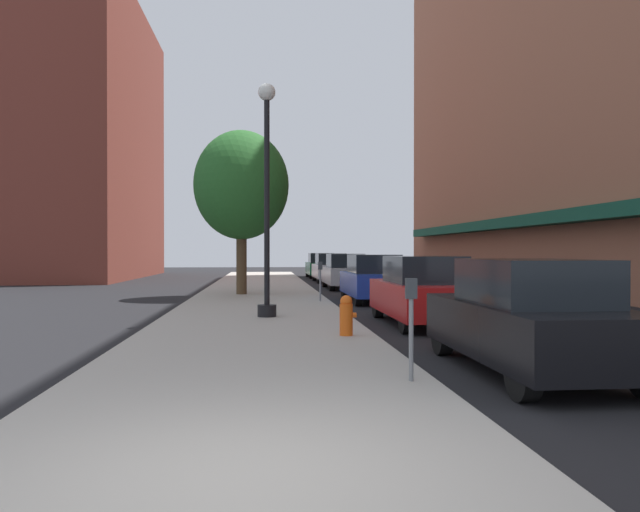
{
  "coord_description": "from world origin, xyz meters",
  "views": [
    {
      "loc": [
        0.18,
        -4.38,
        1.77
      ],
      "look_at": [
        1.99,
        14.86,
        1.62
      ],
      "focal_mm": 33.64,
      "sensor_mm": 36.0,
      "label": 1
    }
  ],
  "objects_px": {
    "car_blue": "(373,279)",
    "car_silver": "(345,272)",
    "lamppost": "(267,195)",
    "fire_hydrant": "(346,315)",
    "parking_meter_far": "(320,276)",
    "car_black": "(528,318)",
    "parking_meter_near": "(411,316)",
    "car_green": "(321,266)",
    "car_red": "(423,291)",
    "car_white": "(330,268)",
    "tree_near": "(241,186)"
  },
  "relations": [
    {
      "from": "parking_meter_near",
      "to": "car_blue",
      "type": "xyz_separation_m",
      "value": [
        1.95,
        13.24,
        -0.14
      ]
    },
    {
      "from": "parking_meter_far",
      "to": "car_blue",
      "type": "xyz_separation_m",
      "value": [
        1.95,
        0.94,
        -0.14
      ]
    },
    {
      "from": "lamppost",
      "to": "parking_meter_far",
      "type": "xyz_separation_m",
      "value": [
        1.79,
        4.56,
        -2.25
      ]
    },
    {
      "from": "car_red",
      "to": "car_white",
      "type": "bearing_deg",
      "value": 91.91
    },
    {
      "from": "car_white",
      "to": "car_green",
      "type": "distance_m",
      "value": 5.62
    },
    {
      "from": "lamppost",
      "to": "tree_near",
      "type": "relative_size",
      "value": 0.93
    },
    {
      "from": "car_white",
      "to": "parking_meter_near",
      "type": "bearing_deg",
      "value": -96.25
    },
    {
      "from": "fire_hydrant",
      "to": "tree_near",
      "type": "height_order",
      "value": "tree_near"
    },
    {
      "from": "car_blue",
      "to": "car_silver",
      "type": "distance_m",
      "value": 7.34
    },
    {
      "from": "car_white",
      "to": "car_green",
      "type": "height_order",
      "value": "same"
    },
    {
      "from": "fire_hydrant",
      "to": "car_green",
      "type": "relative_size",
      "value": 0.18
    },
    {
      "from": "car_silver",
      "to": "lamppost",
      "type": "bearing_deg",
      "value": -104.99
    },
    {
      "from": "car_black",
      "to": "car_white",
      "type": "xyz_separation_m",
      "value": [
        0.0,
        25.91,
        0.0
      ]
    },
    {
      "from": "parking_meter_near",
      "to": "tree_near",
      "type": "distance_m",
      "value": 16.42
    },
    {
      "from": "fire_hydrant",
      "to": "tree_near",
      "type": "distance_m",
      "value": 12.5
    },
    {
      "from": "car_red",
      "to": "car_green",
      "type": "relative_size",
      "value": 1.0
    },
    {
      "from": "fire_hydrant",
      "to": "parking_meter_far",
      "type": "distance_m",
      "value": 8.13
    },
    {
      "from": "car_blue",
      "to": "car_silver",
      "type": "bearing_deg",
      "value": 88.18
    },
    {
      "from": "lamppost",
      "to": "car_green",
      "type": "xyz_separation_m",
      "value": [
        3.74,
        24.66,
        -2.39
      ]
    },
    {
      "from": "parking_meter_far",
      "to": "car_white",
      "type": "bearing_deg",
      "value": 82.33
    },
    {
      "from": "car_silver",
      "to": "car_black",
      "type": "bearing_deg",
      "value": -88.75
    },
    {
      "from": "lamppost",
      "to": "parking_meter_near",
      "type": "height_order",
      "value": "lamppost"
    },
    {
      "from": "lamppost",
      "to": "fire_hydrant",
      "type": "relative_size",
      "value": 7.47
    },
    {
      "from": "car_black",
      "to": "car_silver",
      "type": "relative_size",
      "value": 1.0
    },
    {
      "from": "parking_meter_far",
      "to": "car_blue",
      "type": "bearing_deg",
      "value": 25.84
    },
    {
      "from": "fire_hydrant",
      "to": "car_blue",
      "type": "relative_size",
      "value": 0.18
    },
    {
      "from": "parking_meter_far",
      "to": "lamppost",
      "type": "bearing_deg",
      "value": -111.43
    },
    {
      "from": "lamppost",
      "to": "car_white",
      "type": "bearing_deg",
      "value": 78.89
    },
    {
      "from": "car_black",
      "to": "car_silver",
      "type": "bearing_deg",
      "value": 88.39
    },
    {
      "from": "car_blue",
      "to": "car_silver",
      "type": "height_order",
      "value": "same"
    },
    {
      "from": "parking_meter_far",
      "to": "car_green",
      "type": "xyz_separation_m",
      "value": [
        1.95,
        20.1,
        -0.14
      ]
    },
    {
      "from": "parking_meter_far",
      "to": "car_red",
      "type": "distance_m",
      "value": 5.96
    },
    {
      "from": "car_black",
      "to": "car_blue",
      "type": "bearing_deg",
      "value": 88.39
    },
    {
      "from": "parking_meter_near",
      "to": "car_green",
      "type": "relative_size",
      "value": 0.3
    },
    {
      "from": "parking_meter_far",
      "to": "tree_near",
      "type": "bearing_deg",
      "value": 127.55
    },
    {
      "from": "tree_near",
      "to": "car_red",
      "type": "distance_m",
      "value": 10.87
    },
    {
      "from": "fire_hydrant",
      "to": "parking_meter_far",
      "type": "bearing_deg",
      "value": 88.21
    },
    {
      "from": "lamppost",
      "to": "car_white",
      "type": "height_order",
      "value": "lamppost"
    },
    {
      "from": "car_blue",
      "to": "car_green",
      "type": "bearing_deg",
      "value": 88.18
    },
    {
      "from": "car_red",
      "to": "car_silver",
      "type": "xyz_separation_m",
      "value": [
        0.0,
        13.91,
        0.0
      ]
    },
    {
      "from": "car_silver",
      "to": "car_white",
      "type": "relative_size",
      "value": 1.0
    },
    {
      "from": "tree_near",
      "to": "car_white",
      "type": "height_order",
      "value": "tree_near"
    },
    {
      "from": "car_white",
      "to": "car_red",
      "type": "bearing_deg",
      "value": -92.09
    },
    {
      "from": "lamppost",
      "to": "car_green",
      "type": "height_order",
      "value": "lamppost"
    },
    {
      "from": "parking_meter_far",
      "to": "car_red",
      "type": "relative_size",
      "value": 0.3
    },
    {
      "from": "car_blue",
      "to": "parking_meter_near",
      "type": "bearing_deg",
      "value": -100.2
    },
    {
      "from": "car_black",
      "to": "lamppost",
      "type": "bearing_deg",
      "value": 116.94
    },
    {
      "from": "lamppost",
      "to": "parking_meter_far",
      "type": "height_order",
      "value": "lamppost"
    },
    {
      "from": "tree_near",
      "to": "car_white",
      "type": "distance_m",
      "value": 12.4
    },
    {
      "from": "fire_hydrant",
      "to": "car_black",
      "type": "bearing_deg",
      "value": -56.4
    }
  ]
}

